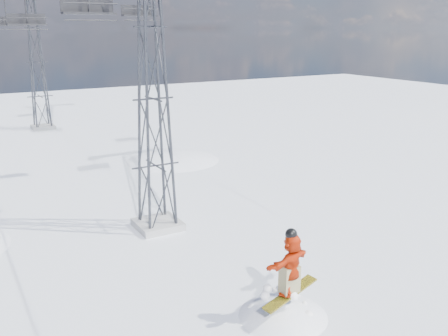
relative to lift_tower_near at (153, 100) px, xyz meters
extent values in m
plane|color=white|center=(-0.80, -8.00, -5.47)|extent=(120.00, 120.00, 0.00)
sphere|color=white|center=(5.20, 10.00, -14.97)|extent=(20.00, 20.00, 20.00)
cube|color=#999999|center=(0.00, 0.00, -5.32)|extent=(1.80, 1.80, 0.30)
cube|color=#999999|center=(0.00, 25.00, -5.32)|extent=(1.80, 1.80, 0.30)
cube|color=#9D8D14|center=(0.58, -8.42, -4.59)|extent=(1.87, 0.60, 0.50)
imported|color=red|center=(0.58, -8.42, -3.66)|extent=(1.77, 0.96, 1.82)
cube|color=#877D53|center=(0.58, -8.42, -4.15)|extent=(0.59, 0.51, 0.84)
sphere|color=black|center=(0.58, -8.42, -2.77)|extent=(0.34, 0.34, 0.34)
cube|color=black|center=(-2.20, 0.38, 3.25)|extent=(1.94, 0.44, 0.08)
cube|color=black|center=(-2.20, 0.60, 3.54)|extent=(1.94, 0.06, 0.53)
cylinder|color=black|center=(-2.20, 0.14, 3.00)|extent=(1.94, 0.06, 0.06)
cylinder|color=black|center=(-2.20, 0.09, 3.59)|extent=(1.94, 0.05, 0.05)
cube|color=black|center=(2.20, 6.85, 3.35)|extent=(1.85, 0.42, 0.07)
cube|color=black|center=(2.20, 7.05, 3.62)|extent=(1.85, 0.06, 0.51)
cylinder|color=black|center=(2.20, 6.62, 3.11)|extent=(1.85, 0.06, 0.06)
cylinder|color=black|center=(2.20, 6.57, 3.67)|extent=(1.85, 0.05, 0.05)
cylinder|color=black|center=(-2.20, 13.94, 4.16)|extent=(0.09, 0.09, 2.45)
cube|color=black|center=(-2.20, 13.94, 2.93)|extent=(2.23, 0.50, 0.09)
cube|color=black|center=(-2.20, 14.18, 3.27)|extent=(2.23, 0.07, 0.61)
cylinder|color=black|center=(-2.20, 13.66, 2.66)|extent=(2.23, 0.07, 0.07)
cylinder|color=black|center=(-2.20, 13.60, 3.32)|extent=(2.23, 0.06, 0.06)
cylinder|color=black|center=(-2.20, 22.81, 4.15)|extent=(0.09, 0.09, 2.46)
cube|color=black|center=(-2.20, 22.81, 2.93)|extent=(2.23, 0.50, 0.09)
cube|color=black|center=(-2.20, 23.05, 3.26)|extent=(2.23, 0.07, 0.61)
cylinder|color=black|center=(-2.20, 22.53, 2.65)|extent=(2.23, 0.07, 0.07)
cylinder|color=black|center=(-2.20, 22.47, 3.32)|extent=(2.23, 0.06, 0.06)
camera|label=1|loc=(-7.42, -18.52, 2.73)|focal=40.00mm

